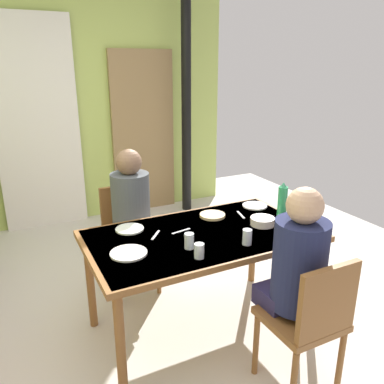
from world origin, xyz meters
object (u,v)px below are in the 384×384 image
chair_near_diner (310,319)px  water_bottle_green_near (282,203)px  serving_bowl_center (262,221)px  dining_table (202,243)px  chair_far_diner (128,231)px  person_far_diner (131,204)px  person_near_diner (298,262)px

chair_near_diner → water_bottle_green_near: size_ratio=3.00×
serving_bowl_center → chair_near_diner: bearing=-105.1°
dining_table → water_bottle_green_near: water_bottle_green_near is taller
water_bottle_green_near → dining_table: bearing=175.1°
chair_far_diner → serving_bowl_center: (0.73, -0.85, 0.27)m
chair_far_diner → serving_bowl_center: bearing=130.7°
chair_far_diner → person_far_diner: bearing=90.0°
dining_table → person_near_diner: (0.26, -0.65, 0.11)m
water_bottle_green_near → serving_bowl_center: (-0.17, -0.01, -0.11)m
person_near_diner → serving_bowl_center: bearing=71.6°
person_far_diner → serving_bowl_center: 1.02m
serving_bowl_center → water_bottle_green_near: bearing=2.6°
chair_near_diner → serving_bowl_center: bearing=74.9°
person_near_diner → water_bottle_green_near: bearing=58.3°
chair_far_diner → serving_bowl_center: 1.15m
person_far_diner → serving_bowl_center: (0.73, -0.71, -0.01)m
chair_far_diner → person_near_diner: person_near_diner is taller
water_bottle_green_near → serving_bowl_center: 0.20m
dining_table → chair_near_diner: 0.85m
dining_table → person_far_diner: (-0.28, 0.65, 0.11)m
chair_near_diner → chair_far_diner: size_ratio=1.00×
dining_table → water_bottle_green_near: (0.63, -0.05, 0.21)m
chair_far_diner → serving_bowl_center: size_ratio=5.12×
dining_table → person_far_diner: person_far_diner is taller
chair_far_diner → dining_table: bearing=109.4°
dining_table → chair_near_diner: size_ratio=1.77×
person_near_diner → water_bottle_green_near: 0.71m
serving_bowl_center → person_far_diner: bearing=135.6°
chair_far_diner → person_near_diner: size_ratio=1.13×
person_near_diner → person_far_diner: same height
person_near_diner → serving_bowl_center: 0.62m
person_near_diner → serving_bowl_center: person_near_diner is taller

